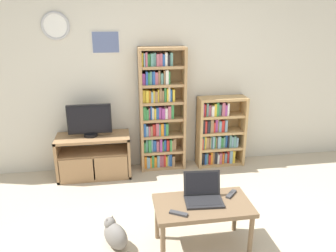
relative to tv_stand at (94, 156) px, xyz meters
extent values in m
cube|color=beige|center=(0.96, 0.28, 1.01)|extent=(6.55, 0.06, 2.60)
torus|color=#B2B2B7|center=(-0.36, 0.24, 1.66)|extent=(0.35, 0.04, 0.35)
cylinder|color=white|center=(-0.36, 0.24, 1.66)|extent=(0.29, 0.02, 0.29)
cube|color=silver|center=(0.24, 0.25, 1.46)|extent=(0.36, 0.01, 0.28)
cube|color=slate|center=(0.24, 0.24, 1.46)|extent=(0.33, 0.02, 0.26)
cube|color=#9E754C|center=(-0.46, 0.02, 0.00)|extent=(0.04, 0.43, 0.57)
cube|color=#9E754C|center=(0.46, 0.02, 0.00)|extent=(0.04, 0.43, 0.57)
cube|color=#9E754C|center=(0.00, 0.02, 0.27)|extent=(0.96, 0.43, 0.04)
cube|color=#9E754C|center=(0.00, 0.02, -0.27)|extent=(0.96, 0.43, 0.04)
cube|color=#9E754C|center=(0.00, 0.02, 0.05)|extent=(0.88, 0.39, 0.04)
cube|color=#9E754C|center=(-0.22, -0.19, -0.10)|extent=(0.42, 0.02, 0.31)
cube|color=#9E754C|center=(0.22, -0.19, -0.10)|extent=(0.42, 0.02, 0.31)
cylinder|color=black|center=(-0.02, 0.02, 0.30)|extent=(0.18, 0.18, 0.04)
cube|color=black|center=(-0.02, 0.02, 0.52)|extent=(0.56, 0.05, 0.39)
cube|color=black|center=(-0.02, -0.01, 0.52)|extent=(0.53, 0.01, 0.35)
cube|color=tan|center=(0.65, 0.11, 0.56)|extent=(0.04, 0.24, 1.69)
cube|color=tan|center=(1.23, 0.11, 0.56)|extent=(0.04, 0.24, 1.69)
cube|color=tan|center=(0.94, 0.22, 0.56)|extent=(0.62, 0.02, 1.69)
cube|color=tan|center=(0.94, 0.11, -0.27)|extent=(0.55, 0.21, 0.04)
cube|color=tan|center=(0.94, 0.11, -0.03)|extent=(0.55, 0.21, 0.04)
cube|color=tan|center=(0.94, 0.11, 0.20)|extent=(0.55, 0.21, 0.04)
cube|color=tan|center=(0.94, 0.11, 0.44)|extent=(0.55, 0.21, 0.04)
cube|color=tan|center=(0.94, 0.11, 0.68)|extent=(0.55, 0.21, 0.04)
cube|color=tan|center=(0.94, 0.11, 0.91)|extent=(0.55, 0.21, 0.04)
cube|color=tan|center=(0.94, 0.11, 1.15)|extent=(0.55, 0.21, 0.04)
cube|color=tan|center=(0.94, 0.11, 1.39)|extent=(0.55, 0.21, 0.04)
cube|color=orange|center=(0.69, 0.12, -0.16)|extent=(0.03, 0.18, 0.18)
cube|color=#759EB7|center=(0.73, 0.12, -0.17)|extent=(0.04, 0.19, 0.16)
cube|color=orange|center=(0.76, 0.12, -0.18)|extent=(0.02, 0.18, 0.15)
cube|color=#388947|center=(0.79, 0.12, -0.16)|extent=(0.03, 0.17, 0.19)
cube|color=orange|center=(0.83, 0.12, -0.17)|extent=(0.04, 0.17, 0.16)
cube|color=#759EB7|center=(0.87, 0.12, -0.16)|extent=(0.03, 0.18, 0.18)
cube|color=#B75B70|center=(0.91, 0.13, -0.17)|extent=(0.03, 0.15, 0.17)
cube|color=#B75B70|center=(0.93, 0.12, -0.17)|extent=(0.02, 0.18, 0.17)
cube|color=red|center=(0.96, 0.12, -0.16)|extent=(0.03, 0.16, 0.19)
cube|color=gold|center=(0.99, 0.13, -0.18)|extent=(0.02, 0.15, 0.15)
cube|color=#759EB7|center=(1.02, 0.13, -0.17)|extent=(0.02, 0.15, 0.16)
cube|color=#2856A8|center=(1.05, 0.12, -0.16)|extent=(0.04, 0.16, 0.18)
cube|color=#93704C|center=(1.09, 0.12, -0.18)|extent=(0.04, 0.19, 0.15)
cube|color=#388947|center=(0.69, 0.12, 0.06)|extent=(0.02, 0.18, 0.14)
cube|color=#5B9389|center=(0.72, 0.12, 0.07)|extent=(0.03, 0.16, 0.18)
cube|color=#388947|center=(0.75, 0.12, 0.08)|extent=(0.04, 0.18, 0.18)
cube|color=#759EB7|center=(0.79, 0.13, 0.08)|extent=(0.02, 0.15, 0.18)
cube|color=#2856A8|center=(0.83, 0.13, 0.06)|extent=(0.04, 0.14, 0.16)
cube|color=#B75B70|center=(0.87, 0.12, 0.06)|extent=(0.04, 0.16, 0.15)
cube|color=#9E4293|center=(0.91, 0.12, 0.08)|extent=(0.03, 0.18, 0.19)
cube|color=#388947|center=(0.94, 0.12, 0.06)|extent=(0.02, 0.16, 0.15)
cube|color=#2856A8|center=(0.97, 0.13, 0.06)|extent=(0.03, 0.15, 0.16)
cube|color=red|center=(1.01, 0.12, 0.06)|extent=(0.04, 0.16, 0.16)
cube|color=#388947|center=(1.05, 0.12, 0.07)|extent=(0.03, 0.19, 0.17)
cube|color=#93704C|center=(1.07, 0.12, 0.06)|extent=(0.02, 0.19, 0.15)
cube|color=#93704C|center=(1.10, 0.12, 0.07)|extent=(0.04, 0.16, 0.17)
cube|color=#2856A8|center=(0.69, 0.12, 0.31)|extent=(0.03, 0.18, 0.18)
cube|color=#759EB7|center=(0.72, 0.12, 0.29)|extent=(0.03, 0.17, 0.14)
cube|color=#B75B70|center=(0.75, 0.12, 0.29)|extent=(0.02, 0.18, 0.14)
cube|color=#93704C|center=(0.78, 0.12, 0.29)|extent=(0.03, 0.17, 0.15)
cube|color=red|center=(0.82, 0.13, 0.30)|extent=(0.04, 0.15, 0.16)
cube|color=#B75B70|center=(0.86, 0.12, 0.31)|extent=(0.04, 0.18, 0.18)
cube|color=#5B9389|center=(0.90, 0.12, 0.30)|extent=(0.02, 0.17, 0.16)
cube|color=orange|center=(0.93, 0.12, 0.31)|extent=(0.04, 0.18, 0.17)
cube|color=#2856A8|center=(0.96, 0.12, 0.31)|extent=(0.02, 0.18, 0.17)
cube|color=#388947|center=(0.99, 0.12, 0.30)|extent=(0.04, 0.18, 0.17)
cube|color=#388947|center=(0.70, 0.12, 0.55)|extent=(0.04, 0.18, 0.18)
cube|color=#388947|center=(0.73, 0.12, 0.53)|extent=(0.03, 0.19, 0.15)
cube|color=#B75B70|center=(0.76, 0.13, 0.54)|extent=(0.02, 0.15, 0.16)
cube|color=#2856A8|center=(0.78, 0.12, 0.55)|extent=(0.02, 0.17, 0.19)
cube|color=white|center=(0.81, 0.12, 0.54)|extent=(0.03, 0.16, 0.16)
cube|color=gold|center=(0.83, 0.12, 0.53)|extent=(0.02, 0.18, 0.15)
cube|color=#2856A8|center=(0.87, 0.12, 0.54)|extent=(0.04, 0.16, 0.16)
cube|color=#9E4293|center=(0.90, 0.12, 0.54)|extent=(0.03, 0.16, 0.16)
cube|color=#9E4293|center=(0.95, 0.12, 0.53)|extent=(0.04, 0.18, 0.15)
cube|color=white|center=(0.99, 0.12, 0.53)|extent=(0.03, 0.17, 0.15)
cube|color=#B75B70|center=(1.03, 0.12, 0.54)|extent=(0.04, 0.18, 0.18)
cube|color=#388947|center=(1.07, 0.12, 0.55)|extent=(0.04, 0.16, 0.19)
cube|color=gold|center=(0.69, 0.13, 0.78)|extent=(0.04, 0.15, 0.16)
cube|color=gold|center=(0.73, 0.12, 0.78)|extent=(0.04, 0.18, 0.16)
cube|color=orange|center=(0.77, 0.12, 0.77)|extent=(0.02, 0.16, 0.16)
cube|color=#759EB7|center=(0.80, 0.12, 0.77)|extent=(0.03, 0.19, 0.14)
cube|color=gold|center=(0.82, 0.12, 0.77)|extent=(0.02, 0.17, 0.16)
cube|color=#93704C|center=(0.85, 0.12, 0.77)|extent=(0.03, 0.18, 0.15)
cube|color=gold|center=(0.88, 0.12, 0.78)|extent=(0.02, 0.16, 0.17)
cube|color=#93704C|center=(0.91, 0.12, 0.79)|extent=(0.03, 0.16, 0.18)
cube|color=#93704C|center=(0.94, 0.12, 0.77)|extent=(0.02, 0.16, 0.15)
cube|color=#388947|center=(0.97, 0.12, 0.79)|extent=(0.03, 0.16, 0.19)
cube|color=gold|center=(1.00, 0.12, 0.78)|extent=(0.02, 0.17, 0.18)
cube|color=white|center=(1.03, 0.13, 0.79)|extent=(0.03, 0.15, 0.19)
cube|color=#2856A8|center=(1.05, 0.13, 0.77)|extent=(0.02, 0.15, 0.16)
cube|color=gold|center=(1.08, 0.12, 0.78)|extent=(0.03, 0.17, 0.16)
cube|color=#9E4293|center=(0.69, 0.12, 1.00)|extent=(0.04, 0.16, 0.14)
cube|color=#2856A8|center=(0.73, 0.12, 1.02)|extent=(0.03, 0.19, 0.17)
cube|color=#388947|center=(0.76, 0.12, 1.01)|extent=(0.02, 0.17, 0.16)
cube|color=#5B9389|center=(0.79, 0.12, 1.02)|extent=(0.02, 0.16, 0.17)
cube|color=#2856A8|center=(0.82, 0.12, 1.02)|extent=(0.04, 0.16, 0.17)
cube|color=#B75B70|center=(0.86, 0.12, 1.01)|extent=(0.04, 0.16, 0.16)
cube|color=#93704C|center=(0.90, 0.13, 1.02)|extent=(0.03, 0.14, 0.18)
cube|color=#5B9389|center=(0.93, 0.13, 1.00)|extent=(0.03, 0.15, 0.14)
cube|color=#93704C|center=(0.96, 0.12, 1.02)|extent=(0.02, 0.16, 0.18)
cube|color=white|center=(1.00, 0.12, 1.02)|extent=(0.04, 0.18, 0.18)
cube|color=#388947|center=(1.03, 0.12, 1.01)|extent=(0.02, 0.16, 0.16)
cube|color=gold|center=(0.68, 0.12, 1.25)|extent=(0.02, 0.17, 0.17)
cube|color=#759EB7|center=(0.71, 0.12, 1.25)|extent=(0.02, 0.19, 0.17)
cube|color=#B75B70|center=(0.73, 0.12, 1.26)|extent=(0.02, 0.19, 0.18)
cube|color=#388947|center=(0.77, 0.13, 1.24)|extent=(0.04, 0.15, 0.15)
cube|color=#5B9389|center=(0.80, 0.12, 1.25)|extent=(0.03, 0.18, 0.16)
cube|color=#5B9389|center=(0.84, 0.13, 1.25)|extent=(0.03, 0.15, 0.17)
cube|color=#B75B70|center=(0.88, 0.12, 1.24)|extent=(0.04, 0.17, 0.15)
cube|color=#B75B70|center=(0.92, 0.12, 1.25)|extent=(0.03, 0.16, 0.16)
cube|color=#2856A8|center=(0.95, 0.12, 1.24)|extent=(0.03, 0.16, 0.15)
cube|color=white|center=(0.99, 0.12, 1.25)|extent=(0.03, 0.16, 0.17)
cube|color=#232328|center=(1.02, 0.12, 1.24)|extent=(0.03, 0.16, 0.14)
cube|color=#5B9389|center=(1.06, 0.13, 1.25)|extent=(0.03, 0.15, 0.16)
cube|color=tan|center=(1.46, 0.10, 0.21)|extent=(0.04, 0.27, 1.00)
cube|color=tan|center=(2.10, 0.10, 0.21)|extent=(0.04, 0.27, 1.00)
cube|color=tan|center=(1.78, 0.22, 0.21)|extent=(0.67, 0.02, 1.00)
cube|color=tan|center=(1.78, 0.10, -0.27)|extent=(0.60, 0.23, 0.04)
cube|color=tan|center=(1.78, 0.10, -0.03)|extent=(0.60, 0.23, 0.04)
cube|color=tan|center=(1.78, 0.10, 0.21)|extent=(0.60, 0.23, 0.04)
cube|color=tan|center=(1.78, 0.10, 0.45)|extent=(0.60, 0.23, 0.04)
cube|color=tan|center=(1.78, 0.10, 0.70)|extent=(0.60, 0.23, 0.04)
cube|color=#2856A8|center=(1.49, 0.11, -0.17)|extent=(0.02, 0.17, 0.17)
cube|color=#232328|center=(1.52, 0.11, -0.17)|extent=(0.03, 0.18, 0.17)
cube|color=#2856A8|center=(1.55, 0.11, -0.17)|extent=(0.03, 0.19, 0.16)
cube|color=#5B9389|center=(1.58, 0.11, -0.17)|extent=(0.02, 0.18, 0.16)
cube|color=red|center=(1.61, 0.11, -0.18)|extent=(0.03, 0.19, 0.14)
cube|color=orange|center=(1.64, 0.11, -0.16)|extent=(0.03, 0.20, 0.18)
cube|color=#93704C|center=(1.67, 0.11, -0.16)|extent=(0.03, 0.17, 0.18)
cube|color=#232328|center=(1.70, 0.11, -0.16)|extent=(0.04, 0.18, 0.18)
cube|color=white|center=(1.74, 0.11, -0.18)|extent=(0.03, 0.20, 0.14)
cube|color=#B75B70|center=(1.77, 0.11, -0.17)|extent=(0.03, 0.20, 0.16)
cube|color=orange|center=(1.80, 0.10, -0.18)|extent=(0.02, 0.22, 0.15)
cube|color=red|center=(1.83, 0.11, -0.17)|extent=(0.02, 0.17, 0.16)
cube|color=#759EB7|center=(1.85, 0.11, -0.18)|extent=(0.04, 0.17, 0.14)
cube|color=red|center=(1.89, 0.11, -0.16)|extent=(0.03, 0.18, 0.18)
cube|color=#759EB7|center=(1.92, 0.10, -0.16)|extent=(0.04, 0.21, 0.19)
cube|color=gold|center=(1.97, 0.10, -0.16)|extent=(0.04, 0.21, 0.19)
cube|color=red|center=(1.49, 0.10, 0.07)|extent=(0.02, 0.21, 0.16)
cube|color=#5B9389|center=(1.52, 0.11, 0.08)|extent=(0.02, 0.19, 0.18)
cube|color=gold|center=(1.54, 0.11, 0.08)|extent=(0.02, 0.20, 0.19)
cube|color=#93704C|center=(1.57, 0.11, 0.07)|extent=(0.04, 0.19, 0.17)
cube|color=#93704C|center=(1.61, 0.11, 0.07)|extent=(0.02, 0.19, 0.16)
cube|color=#5B9389|center=(1.63, 0.11, 0.08)|extent=(0.02, 0.18, 0.18)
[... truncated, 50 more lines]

